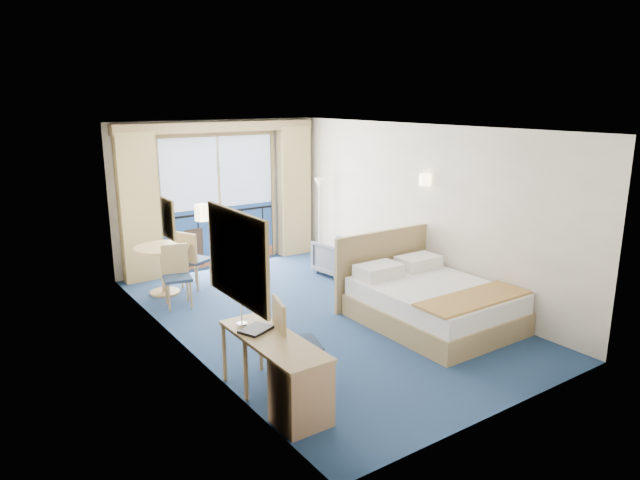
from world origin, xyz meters
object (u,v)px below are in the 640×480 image
Objects in this scene: armchair at (336,257)px; nightstand at (394,271)px; desk_chair at (290,339)px; bed at (430,301)px; table_chair_a at (192,256)px; table_chair_b at (176,272)px; floor_lamp at (319,198)px; round_table at (163,258)px; desk at (295,382)px.

nightstand is at bearing 98.85° from armchair.
desk_chair reaches higher than armchair.
bed is 2.24× the size of table_chair_a.
armchair is 2.94m from table_chair_b.
floor_lamp is 1.83× the size of round_table.
bed is 2.32× the size of table_chair_b.
round_table is (-2.92, 0.73, 0.29)m from armchair.
desk_chair is 3.81m from round_table.
table_chair_a reaches higher than nightstand.
nightstand is 3.36m from table_chair_a.
bed is at bearing 19.65° from desk.
desk_chair is 1.07× the size of table_chair_a.
bed is 2.09× the size of desk_chair.
desk is at bearing 168.49° from desk_chair.
desk_chair reaches higher than table_chair_a.
desk_chair is (-2.59, -0.49, 0.26)m from bed.
round_table is at bearing 17.06° from desk_chair.
desk_chair is at bearing -127.98° from floor_lamp.
desk_chair is 1.11× the size of table_chair_b.
armchair is 0.45× the size of desk.
desk is 1.56× the size of table_chair_a.
table_chair_b is at bearing 17.40° from desk_chair.
armchair is 4.22m from desk_chair.
armchair is at bearing -132.31° from table_chair_a.
table_chair_a is at bearing 63.78° from table_chair_b.
desk is (-3.48, -2.44, 0.09)m from nightstand.
armchair is 3.02m from round_table.
bed reaches higher than desk.
table_chair_a is at bearing 145.30° from nightstand.
floor_lamp is 5.78m from desk.
floor_lamp reaches higher than bed.
floor_lamp is 5.16m from desk_chair.
bed is 4.26m from round_table.
bed reaches higher than round_table.
table_chair_b is (-0.50, -0.61, -0.02)m from table_chair_a.
nightstand is at bearing -8.74° from table_chair_b.
armchair is 0.71× the size of table_chair_a.
desk_chair is at bearing 40.57° from armchair.
floor_lamp reaches higher than desk_chair.
round_table is 0.94× the size of table_chair_b.
desk is (-3.16, -3.63, 0.08)m from armchair.
armchair is at bearing 105.34° from nightstand.
table_chair_a is at bearing -23.05° from armchair.
armchair is at bearing -14.02° from round_table.
table_chair_b is (0.22, 3.74, 0.13)m from desk.
floor_lamp is (0.28, 0.95, 0.90)m from armchair.
desk_chair is 3.19m from table_chair_b.
floor_lamp is 2.80m from table_chair_a.
bed is 3.06m from desk.
floor_lamp reaches higher than armchair.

